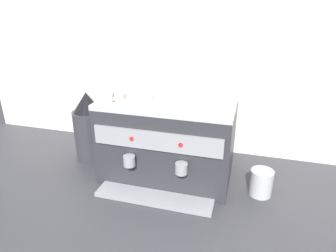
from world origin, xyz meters
TOP-DOWN VIEW (x-y plane):
  - ground_plane at (0.00, 0.00)m, footprint 4.00×4.00m
  - tiled_backsplash_wall at (0.00, 0.36)m, footprint 2.80×0.03m
  - espresso_machine at (0.00, -0.00)m, footprint 0.66×0.49m
  - ceramic_cup_0 at (-0.23, -0.08)m, footprint 0.06×0.10m
  - ceramic_cup_1 at (0.03, -0.02)m, footprint 0.07×0.10m
  - ceramic_cup_2 at (0.17, 0.12)m, footprint 0.07×0.10m
  - ceramic_cup_3 at (-0.04, 0.10)m, footprint 0.10×0.07m
  - ceramic_bowl_0 at (0.19, -0.06)m, footprint 0.10×0.10m
  - ceramic_bowl_1 at (-0.13, -0.03)m, footprint 0.13×0.13m
  - coffee_grinder at (-0.49, 0.05)m, footprint 0.18×0.18m
  - milk_pitcher at (0.48, -0.06)m, footprint 0.11×0.11m

SIDE VIEW (x-z plane):
  - ground_plane at x=0.00m, z-range 0.00..0.00m
  - milk_pitcher at x=0.48m, z-range 0.00..0.13m
  - coffee_grinder at x=-0.49m, z-range -0.01..0.40m
  - espresso_machine at x=0.00m, z-range 0.00..0.42m
  - ceramic_bowl_0 at x=0.19m, z-range 0.42..0.45m
  - ceramic_bowl_1 at x=-0.13m, z-range 0.42..0.46m
  - ceramic_cup_0 at x=-0.23m, z-range 0.42..0.48m
  - ceramic_cup_1 at x=0.03m, z-range 0.42..0.49m
  - ceramic_cup_3 at x=-0.04m, z-range 0.42..0.49m
  - ceramic_cup_2 at x=0.17m, z-range 0.42..0.49m
  - tiled_backsplash_wall at x=0.00m, z-range 0.00..1.17m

